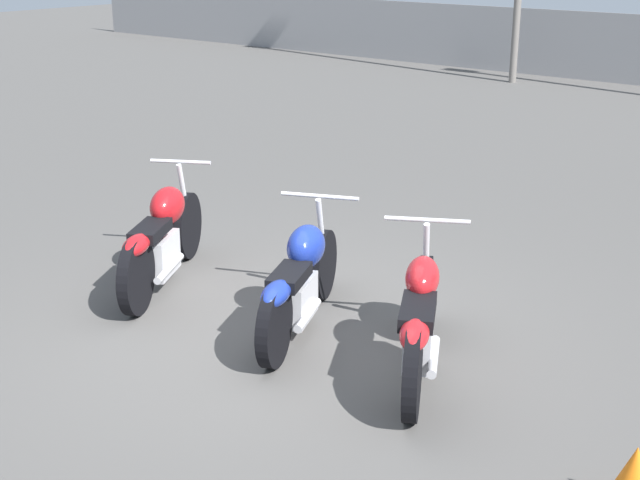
# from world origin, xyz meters

# --- Properties ---
(ground_plane) EXTENTS (60.00, 60.00, 0.00)m
(ground_plane) POSITION_xyz_m (0.00, 0.00, 0.00)
(ground_plane) COLOR #514F4C
(motorcycle_slot_0) EXTENTS (1.13, 1.88, 1.04)m
(motorcycle_slot_0) POSITION_xyz_m (-1.52, 0.22, 0.46)
(motorcycle_slot_0) COLOR black
(motorcycle_slot_0) RESTS_ON ground_plane
(motorcycle_slot_1) EXTENTS (1.01, 1.89, 1.00)m
(motorcycle_slot_1) POSITION_xyz_m (0.12, 0.24, 0.44)
(motorcycle_slot_1) COLOR black
(motorcycle_slot_1) RESTS_ON ground_plane
(motorcycle_slot_2) EXTENTS (1.12, 1.82, 1.03)m
(motorcycle_slot_2) POSITION_xyz_m (1.31, 0.18, 0.44)
(motorcycle_slot_2) COLOR black
(motorcycle_slot_2) RESTS_ON ground_plane
(traffic_cone_far) EXTENTS (0.33, 0.33, 0.40)m
(traffic_cone_far) POSITION_xyz_m (3.17, -0.44, 0.20)
(traffic_cone_far) COLOR orange
(traffic_cone_far) RESTS_ON ground_plane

